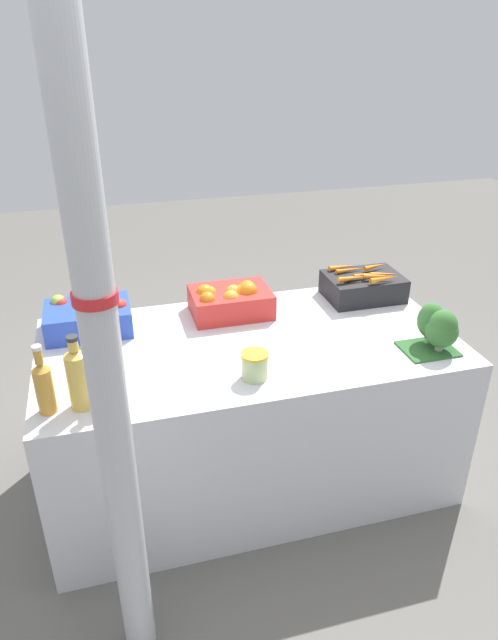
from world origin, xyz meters
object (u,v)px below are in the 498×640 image
at_px(juice_bottle_cloudy, 108,378).
at_px(juice_bottle_golden, 78,377).
at_px(apple_crate, 89,316).
at_px(pickle_jar, 255,365).
at_px(juice_bottle_amber, 44,386).
at_px(orange_crate, 231,300).
at_px(support_pole, 99,325).
at_px(broccoli_pile, 438,328).
at_px(carrot_crate, 363,286).

bearing_deg(juice_bottle_cloudy, juice_bottle_golden, 180.00).
bearing_deg(juice_bottle_cloudy, apple_crate, 95.50).
bearing_deg(pickle_jar, juice_bottle_amber, -178.72).
bearing_deg(orange_crate, juice_bottle_golden, -139.84).
relative_size(support_pole, broccoli_pile, 11.54).
bearing_deg(juice_bottle_amber, support_pole, -62.58).
distance_m(carrot_crate, juice_bottle_amber, 1.59).
height_order(carrot_crate, pickle_jar, carrot_crate).
bearing_deg(carrot_crate, juice_bottle_golden, -156.94).
height_order(support_pole, pickle_jar, support_pole).
distance_m(broccoli_pile, juice_bottle_amber, 1.55).
xyz_separation_m(orange_crate, juice_bottle_cloudy, (-0.58, -0.58, 0.03)).
relative_size(orange_crate, juice_bottle_cloudy, 1.47).
distance_m(orange_crate, pickle_jar, 0.56).
relative_size(orange_crate, broccoli_pile, 1.67).
bearing_deg(juice_bottle_cloudy, orange_crate, 44.60).
distance_m(support_pole, pickle_jar, 0.84).
xyz_separation_m(support_pole, apple_crate, (-0.06, 1.01, -0.46)).
height_order(support_pole, juice_bottle_cloudy, support_pole).
xyz_separation_m(apple_crate, pickle_jar, (0.60, -0.57, -0.01)).
relative_size(apple_crate, juice_bottle_amber, 1.39).
bearing_deg(broccoli_pile, juice_bottle_cloudy, -178.82).
bearing_deg(orange_crate, support_pole, -120.30).
xyz_separation_m(support_pole, orange_crate, (0.58, 1.00, -0.45)).
height_order(juice_bottle_amber, juice_bottle_golden, juice_bottle_golden).
bearing_deg(juice_bottle_golden, apple_crate, 85.94).
height_order(juice_bottle_cloudy, pickle_jar, juice_bottle_cloudy).
height_order(broccoli_pile, juice_bottle_golden, juice_bottle_golden).
height_order(carrot_crate, juice_bottle_amber, juice_bottle_amber).
distance_m(apple_crate, juice_bottle_golden, 0.59).
distance_m(support_pole, juice_bottle_golden, 0.59).
relative_size(juice_bottle_golden, juice_bottle_cloudy, 1.14).
xyz_separation_m(apple_crate, juice_bottle_golden, (-0.04, -0.59, 0.05)).
relative_size(carrot_crate, juice_bottle_amber, 1.39).
bearing_deg(pickle_jar, carrot_crate, 38.04).
distance_m(carrot_crate, broccoli_pile, 0.56).
relative_size(support_pole, juice_bottle_cloudy, 10.18).
relative_size(broccoli_pile, juice_bottle_cloudy, 0.88).
height_order(juice_bottle_amber, juice_bottle_cloudy, juice_bottle_amber).
xyz_separation_m(support_pole, carrot_crate, (1.26, 1.00, -0.46)).
xyz_separation_m(apple_crate, juice_bottle_amber, (-0.16, -0.59, 0.04)).
relative_size(broccoli_pile, pickle_jar, 2.03).
bearing_deg(support_pole, orange_crate, 59.70).
distance_m(juice_bottle_amber, juice_bottle_cloudy, 0.21).
xyz_separation_m(support_pole, juice_bottle_cloudy, (-0.00, 0.42, -0.42)).
height_order(support_pole, carrot_crate, support_pole).
bearing_deg(carrot_crate, juice_bottle_amber, -158.58).
bearing_deg(pickle_jar, apple_crate, 136.34).
relative_size(carrot_crate, juice_bottle_golden, 1.29).
height_order(orange_crate, broccoli_pile, broccoli_pile).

